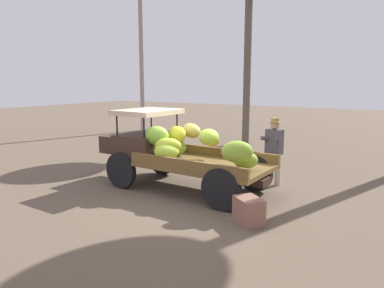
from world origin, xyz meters
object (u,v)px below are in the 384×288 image
object	(u,v)px
truck	(172,150)
farmer	(274,147)
wooden_crate	(249,210)
loose_banana_bunch	(227,162)

from	to	relation	value
truck	farmer	size ratio (longest dim) A/B	2.67
farmer	truck	bearing A→B (deg)	-41.28
truck	wooden_crate	bearing A→B (deg)	157.50
wooden_crate	loose_banana_bunch	distance (m)	4.31
farmer	loose_banana_bunch	bearing A→B (deg)	-106.85
truck	farmer	xyz separation A→B (m)	(-2.04, -1.54, 0.03)
truck	farmer	bearing A→B (deg)	-140.79
farmer	wooden_crate	xyz separation A→B (m)	(-0.50, 2.70, -0.72)
wooden_crate	loose_banana_bunch	bearing A→B (deg)	-58.13
truck	farmer	world-z (taller)	truck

